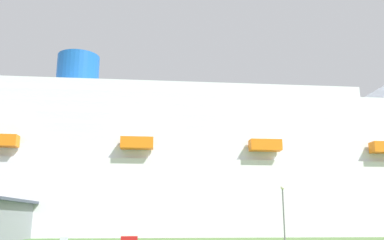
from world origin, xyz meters
The scene contains 3 objects.
ground_plane centered at (0.00, 30.00, 0.00)m, with size 600.00×600.00×0.00m, color #4C6B38.
cruise_ship centered at (11.09, 55.50, 16.83)m, with size 275.24×59.30×56.94m.
street_lamp centered at (23.29, -4.47, 5.75)m, with size 0.56×0.56×8.97m.
Camera 1 is at (10.20, -66.13, 4.10)m, focal length 39.55 mm.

